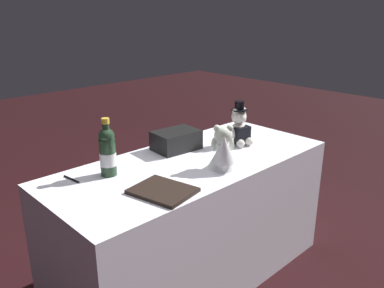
{
  "coord_description": "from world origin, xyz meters",
  "views": [
    {
      "loc": [
        1.45,
        1.51,
        1.6
      ],
      "look_at": [
        0.0,
        0.0,
        0.87
      ],
      "focal_mm": 37.03,
      "sensor_mm": 36.0,
      "label": 1
    }
  ],
  "objects": [
    {
      "name": "champagne_bottle",
      "position": [
        0.45,
        -0.15,
        0.9
      ],
      "size": [
        0.09,
        0.09,
        0.31
      ],
      "color": "#213924",
      "rests_on": "reception_table"
    },
    {
      "name": "signing_pen",
      "position": [
        0.62,
        -0.22,
        0.77
      ],
      "size": [
        0.02,
        0.13,
        0.01
      ],
      "color": "black",
      "rests_on": "reception_table"
    },
    {
      "name": "ground_plane",
      "position": [
        0.0,
        0.0,
        0.0
      ],
      "size": [
        12.0,
        12.0,
        0.0
      ],
      "primitive_type": "plane",
      "color": "black"
    },
    {
      "name": "reception_table",
      "position": [
        0.0,
        0.0,
        0.39
      ],
      "size": [
        1.69,
        0.73,
        0.77
      ],
      "primitive_type": "cube",
      "color": "white",
      "rests_on": "ground_plane"
    },
    {
      "name": "teddy_bear_bride",
      "position": [
        -0.04,
        0.2,
        0.88
      ],
      "size": [
        0.21,
        0.22,
        0.24
      ],
      "color": "white",
      "rests_on": "reception_table"
    },
    {
      "name": "gift_case_black",
      "position": [
        -0.06,
        -0.2,
        0.83
      ],
      "size": [
        0.28,
        0.21,
        0.12
      ],
      "color": "black",
      "rests_on": "reception_table"
    },
    {
      "name": "guestbook",
      "position": [
        0.38,
        0.2,
        0.78
      ],
      "size": [
        0.28,
        0.32,
        0.02
      ],
      "primitive_type": "cube",
      "rotation": [
        0.0,
        0.0,
        0.21
      ],
      "color": "black",
      "rests_on": "reception_table"
    },
    {
      "name": "teddy_bear_groom",
      "position": [
        -0.41,
        0.0,
        0.87
      ],
      "size": [
        0.17,
        0.15,
        0.28
      ],
      "color": "silver",
      "rests_on": "reception_table"
    }
  ]
}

